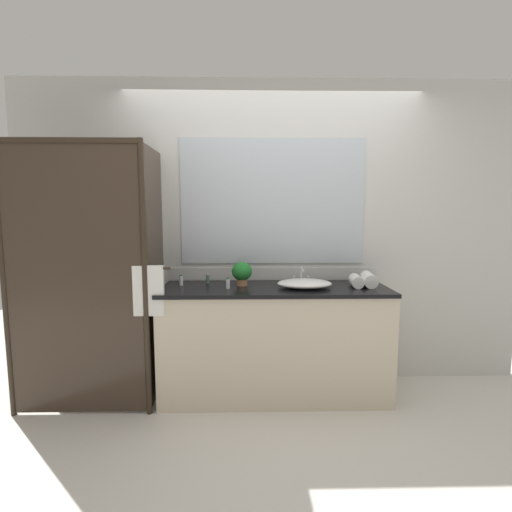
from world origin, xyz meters
TOP-DOWN VIEW (x-y plane):
  - ground_plane at (0.00, 0.00)m, footprint 8.00×8.00m
  - wall_back_with_mirror at (0.00, 0.34)m, footprint 4.40×0.06m
  - vanity_cabinet at (0.00, 0.01)m, footprint 1.80×0.58m
  - shower_enclosure at (-1.27, -0.19)m, footprint 1.20×0.59m
  - sink_basin at (0.23, -0.03)m, footprint 0.43×0.31m
  - faucet at (0.23, 0.16)m, footprint 0.17×0.14m
  - potted_plant at (-0.26, 0.08)m, footprint 0.16×0.16m
  - amenity_bottle_body_wash at (-0.37, -0.05)m, footprint 0.03×0.03m
  - amenity_bottle_conditioner at (-0.76, 0.09)m, footprint 0.03×0.03m
  - amenity_bottle_shampoo at (-0.55, 0.18)m, footprint 0.03×0.03m
  - rolled_towel_near_edge at (0.76, 0.03)m, footprint 0.14×0.27m
  - rolled_towel_middle at (0.65, 0.00)m, footprint 0.11×0.20m

SIDE VIEW (x-z plane):
  - ground_plane at x=0.00m, z-range 0.00..0.00m
  - vanity_cabinet at x=0.00m, z-range 0.00..0.90m
  - sink_basin at x=0.23m, z-range 0.90..0.97m
  - amenity_bottle_shampoo at x=-0.55m, z-range 0.90..0.98m
  - amenity_bottle_body_wash at x=-0.37m, z-range 0.90..0.98m
  - amenity_bottle_conditioner at x=-0.76m, z-range 0.90..0.99m
  - faucet at x=0.23m, z-range 0.88..1.01m
  - rolled_towel_middle at x=0.65m, z-range 0.90..0.99m
  - rolled_towel_near_edge at x=0.76m, z-range 0.90..1.01m
  - potted_plant at x=-0.26m, z-range 0.91..1.10m
  - shower_enclosure at x=-1.27m, z-range 0.02..2.02m
  - wall_back_with_mirror at x=0.00m, z-range 0.01..2.61m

